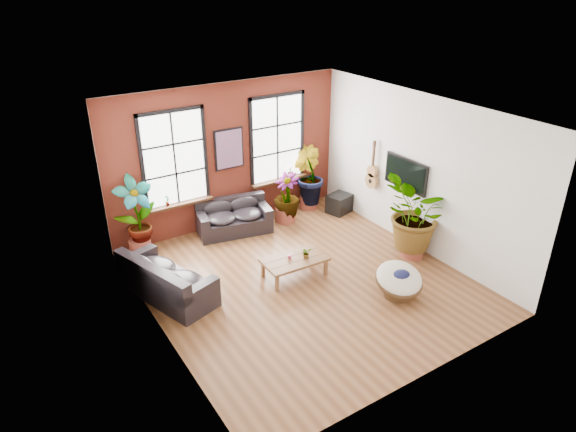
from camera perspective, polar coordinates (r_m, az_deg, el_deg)
name	(u,v)px	position (r m, az deg, el deg)	size (l,w,h in m)	color
room	(301,202)	(9.90, 1.42, 1.60)	(6.04, 6.54, 3.54)	brown
sofa_back	(233,217)	(12.47, -6.11, -0.15)	(1.88, 1.18, 0.80)	black
sofa_left	(165,280)	(10.26, -13.54, -6.98)	(1.47, 2.25, 0.83)	black
coffee_table	(294,260)	(10.61, 0.71, -4.97)	(1.34, 0.80, 0.51)	brown
papasan_chair	(399,280)	(10.24, 12.23, -7.00)	(1.14, 1.15, 0.70)	#4A311A
poster	(229,149)	(12.28, -6.57, 7.42)	(0.74, 0.06, 0.98)	black
tv_wall_unit	(396,174)	(12.04, 11.88, 4.56)	(0.13, 1.86, 1.20)	black
media_box	(339,204)	(13.48, 5.71, 1.39)	(0.69, 0.63, 0.49)	black
pot_back_left	(140,246)	(11.99, -16.07, -3.27)	(0.51, 0.51, 0.35)	brown
pot_back_right	(309,202)	(13.70, 2.33, 1.61)	(0.50, 0.50, 0.34)	brown
pot_right_wall	(412,249)	(11.75, 13.66, -3.58)	(0.54, 0.54, 0.36)	brown
pot_mid	(285,214)	(12.96, -0.30, 0.19)	(0.54, 0.54, 0.37)	brown
floor_plant_back_left	(137,213)	(11.62, -16.46, 0.29)	(0.89, 0.60, 1.70)	#254E14
floor_plant_back_right	(308,176)	(13.43, 2.23, 4.51)	(0.84, 0.68, 1.52)	#254E14
floor_plant_right_wall	(416,215)	(11.37, 14.03, 0.09)	(1.53, 1.33, 1.70)	#254E14
floor_plant_mid	(287,195)	(12.74, -0.13, 2.33)	(0.64, 0.64, 1.14)	#254E14
table_plant	(306,253)	(10.57, 2.04, -4.10)	(0.20, 0.18, 0.22)	#254E14
sill_plant_left	(167,200)	(11.99, -13.29, 1.69)	(0.14, 0.10, 0.27)	#254E14
sill_plant_right	(291,172)	(13.34, 0.29, 4.95)	(0.15, 0.15, 0.27)	#254E14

